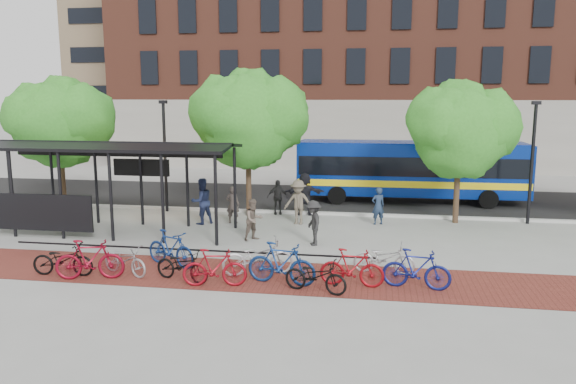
# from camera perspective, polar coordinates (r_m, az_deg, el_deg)

# --- Properties ---
(ground) EXTENTS (160.00, 160.00, 0.00)m
(ground) POSITION_cam_1_polar(r_m,az_deg,el_deg) (21.71, 1.79, -4.49)
(ground) COLOR #9E9E99
(ground) RESTS_ON ground
(asphalt_street) EXTENTS (160.00, 8.00, 0.01)m
(asphalt_street) POSITION_cam_1_polar(r_m,az_deg,el_deg) (29.47, 3.80, -0.65)
(asphalt_street) COLOR black
(asphalt_street) RESTS_ON ground
(curb) EXTENTS (160.00, 0.25, 0.12)m
(curb) POSITION_cam_1_polar(r_m,az_deg,el_deg) (25.56, 2.95, -2.16)
(curb) COLOR #B7B7B2
(curb) RESTS_ON ground
(brick_strip) EXTENTS (24.00, 3.00, 0.01)m
(brick_strip) POSITION_cam_1_polar(r_m,az_deg,el_deg) (17.39, -6.99, -8.23)
(brick_strip) COLOR maroon
(brick_strip) RESTS_ON ground
(bike_rack_rail) EXTENTS (12.00, 0.05, 0.95)m
(bike_rack_rail) POSITION_cam_1_polar(r_m,az_deg,el_deg) (18.59, -10.10, -7.12)
(bike_rack_rail) COLOR black
(bike_rack_rail) RESTS_ON ground
(building_brick) EXTENTS (55.00, 14.00, 20.00)m
(building_brick) POSITION_cam_1_polar(r_m,az_deg,el_deg) (47.65, 18.61, 14.95)
(building_brick) COLOR brown
(building_brick) RESTS_ON ground
(building_tower) EXTENTS (22.00, 22.00, 30.00)m
(building_tower) POSITION_cam_1_polar(r_m,az_deg,el_deg) (64.38, -8.24, 18.38)
(building_tower) COLOR #7A664C
(building_tower) RESTS_ON ground
(bus_shelter) EXTENTS (10.60, 3.07, 3.60)m
(bus_shelter) POSITION_cam_1_polar(r_m,az_deg,el_deg) (23.19, -18.72, 3.45)
(bus_shelter) COLOR black
(bus_shelter) RESTS_ON ground
(tree_a) EXTENTS (4.90, 4.00, 6.18)m
(tree_a) POSITION_cam_1_polar(r_m,az_deg,el_deg) (28.28, -22.06, 6.85)
(tree_a) COLOR #382619
(tree_a) RESTS_ON ground
(tree_b) EXTENTS (5.15, 4.20, 6.47)m
(tree_b) POSITION_cam_1_polar(r_m,az_deg,el_deg) (24.86, -3.86, 7.73)
(tree_b) COLOR #382619
(tree_b) RESTS_ON ground
(tree_c) EXTENTS (4.66, 3.80, 5.92)m
(tree_c) POSITION_cam_1_polar(r_m,az_deg,el_deg) (24.48, 17.26, 6.32)
(tree_c) COLOR #382619
(tree_c) RESTS_ON ground
(lamp_post_left) EXTENTS (0.35, 0.20, 5.12)m
(lamp_post_left) POSITION_cam_1_polar(r_m,az_deg,el_deg) (26.43, -12.40, 3.92)
(lamp_post_left) COLOR black
(lamp_post_left) RESTS_ON ground
(lamp_post_right) EXTENTS (0.35, 0.20, 5.12)m
(lamp_post_right) POSITION_cam_1_polar(r_m,az_deg,el_deg) (25.40, 23.56, 3.10)
(lamp_post_right) COLOR black
(lamp_post_right) RESTS_ON ground
(bus) EXTENTS (11.31, 2.82, 3.05)m
(bus) POSITION_cam_1_polar(r_m,az_deg,el_deg) (28.91, 12.35, 2.43)
(bus) COLOR navy
(bus) RESTS_ON ground
(bike_0) EXTENTS (1.92, 0.78, 0.99)m
(bike_0) POSITION_cam_1_polar(r_m,az_deg,el_deg) (18.25, -21.91, -6.40)
(bike_0) COLOR black
(bike_0) RESTS_ON ground
(bike_1) EXTENTS (2.09, 1.04, 1.21)m
(bike_1) POSITION_cam_1_polar(r_m,az_deg,el_deg) (17.58, -19.50, -6.49)
(bike_1) COLOR maroon
(bike_1) RESTS_ON ground
(bike_2) EXTENTS (1.88, 1.30, 0.94)m
(bike_2) POSITION_cam_1_polar(r_m,az_deg,el_deg) (17.73, -16.22, -6.62)
(bike_2) COLOR #959497
(bike_2) RESTS_ON ground
(bike_3) EXTENTS (1.99, 1.30, 1.17)m
(bike_3) POSITION_cam_1_polar(r_m,az_deg,el_deg) (18.21, -11.83, -5.63)
(bike_3) COLOR navy
(bike_3) RESTS_ON ground
(bike_4) EXTENTS (1.91, 1.14, 0.95)m
(bike_4) POSITION_cam_1_polar(r_m,az_deg,el_deg) (16.77, -10.70, -7.33)
(bike_4) COLOR black
(bike_4) RESTS_ON ground
(bike_5) EXTENTS (1.90, 0.81, 1.10)m
(bike_5) POSITION_cam_1_polar(r_m,az_deg,el_deg) (16.15, -7.47, -7.63)
(bike_5) COLOR maroon
(bike_5) RESTS_ON ground
(bike_6) EXTENTS (2.29, 1.46, 1.14)m
(bike_6) POSITION_cam_1_polar(r_m,az_deg,el_deg) (17.00, -3.09, -6.60)
(bike_6) COLOR #B3B2B5
(bike_6) RESTS_ON ground
(bike_7) EXTENTS (2.13, 0.93, 1.24)m
(bike_7) POSITION_cam_1_polar(r_m,az_deg,el_deg) (16.16, -0.67, -7.28)
(bike_7) COLOR navy
(bike_7) RESTS_ON ground
(bike_8) EXTENTS (1.91, 1.09, 0.95)m
(bike_8) POSITION_cam_1_polar(r_m,az_deg,el_deg) (15.58, 2.82, -8.50)
(bike_8) COLOR black
(bike_8) RESTS_ON ground
(bike_9) EXTENTS (1.86, 0.63, 1.10)m
(bike_9) POSITION_cam_1_polar(r_m,az_deg,el_deg) (16.11, 6.52, -7.66)
(bike_9) COLOR maroon
(bike_9) RESTS_ON ground
(bike_10) EXTENTS (1.92, 0.82, 0.98)m
(bike_10) POSITION_cam_1_polar(r_m,az_deg,el_deg) (17.39, 9.73, -6.62)
(bike_10) COLOR #A7A7A9
(bike_10) RESTS_ON ground
(bike_11) EXTENTS (1.97, 0.82, 1.15)m
(bike_11) POSITION_cam_1_polar(r_m,az_deg,el_deg) (16.21, 12.92, -7.65)
(bike_11) COLOR navy
(bike_11) RESTS_ON ground
(pedestrian_1) EXTENTS (0.58, 0.39, 1.59)m
(pedestrian_1) POSITION_cam_1_polar(r_m,az_deg,el_deg) (23.79, -5.64, -1.30)
(pedestrian_1) COLOR #3F3632
(pedestrian_1) RESTS_ON ground
(pedestrian_2) EXTENTS (1.19, 1.19, 1.94)m
(pedestrian_2) POSITION_cam_1_polar(r_m,az_deg,el_deg) (23.77, -8.76, -0.93)
(pedestrian_2) COLOR #1D2545
(pedestrian_2) RESTS_ON ground
(pedestrian_3) EXTENTS (1.29, 0.85, 1.87)m
(pedestrian_3) POSITION_cam_1_polar(r_m,az_deg,el_deg) (23.49, 1.06, -1.04)
(pedestrian_3) COLOR brown
(pedestrian_3) RESTS_ON ground
(pedestrian_4) EXTENTS (0.99, 0.58, 1.57)m
(pedestrian_4) POSITION_cam_1_polar(r_m,az_deg,el_deg) (25.47, -1.08, -0.52)
(pedestrian_4) COLOR black
(pedestrian_4) RESTS_ON ground
(pedestrian_5) EXTENTS (1.87, 0.85, 1.94)m
(pedestrian_5) POSITION_cam_1_polar(r_m,az_deg,el_deg) (25.25, 1.71, -0.19)
(pedestrian_5) COLOR black
(pedestrian_5) RESTS_ON ground
(pedestrian_7) EXTENTS (0.68, 0.58, 1.58)m
(pedestrian_7) POSITION_cam_1_polar(r_m,az_deg,el_deg) (23.75, 9.14, -1.40)
(pedestrian_7) COLOR #1E2D47
(pedestrian_7) RESTS_ON ground
(pedestrian_8) EXTENTS (0.96, 0.96, 1.56)m
(pedestrian_8) POSITION_cam_1_polar(r_m,az_deg,el_deg) (20.98, -3.51, -2.82)
(pedestrian_8) COLOR #65574B
(pedestrian_8) RESTS_ON ground
(pedestrian_9) EXTENTS (0.93, 1.20, 1.64)m
(pedestrian_9) POSITION_cam_1_polar(r_m,az_deg,el_deg) (20.26, 2.58, -3.15)
(pedestrian_9) COLOR #242424
(pedestrian_9) RESTS_ON ground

